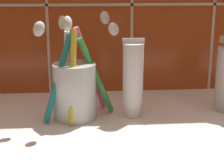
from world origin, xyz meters
TOP-DOWN VIEW (x-y plane):
  - sink_counter at (0.00, 0.00)cm, footprint 63.21×37.74cm
  - toothbrush_cup at (-9.10, 4.21)cm, footprint 13.76×10.81cm
  - toothpaste_tube at (-0.46, 4.12)cm, footprint 3.40×3.23cm

SIDE VIEW (x-z plane):
  - sink_counter at x=0.00cm, z-range 0.00..2.00cm
  - toothbrush_cup at x=-9.10cm, z-range -1.09..15.60cm
  - toothpaste_tube at x=-0.46cm, z-range 1.91..14.59cm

